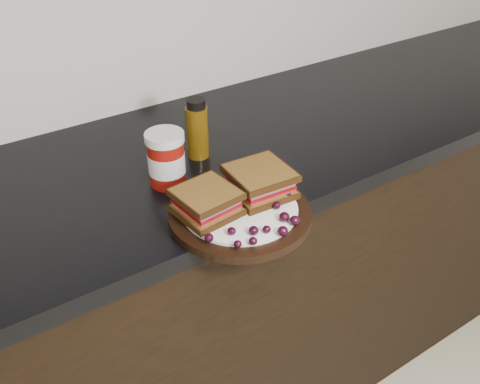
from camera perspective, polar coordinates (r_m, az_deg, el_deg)
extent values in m
cube|color=black|center=(1.48, -14.86, -15.60)|extent=(3.96, 0.58, 0.86)
cube|color=black|center=(1.18, -17.99, -1.19)|extent=(3.98, 0.60, 0.04)
cylinder|color=black|center=(1.05, 0.00, -2.32)|extent=(0.28, 0.28, 0.02)
ellipsoid|color=black|center=(0.95, -3.33, -4.89)|extent=(0.02, 0.02, 0.02)
ellipsoid|color=black|center=(0.97, -0.90, -4.19)|extent=(0.02, 0.02, 0.01)
ellipsoid|color=black|center=(0.94, -0.24, -5.56)|extent=(0.01, 0.01, 0.01)
ellipsoid|color=black|center=(0.94, 1.40, -5.24)|extent=(0.02, 0.02, 0.01)
ellipsoid|color=black|center=(0.97, 1.47, -4.13)|extent=(0.02, 0.02, 0.02)
ellipsoid|color=black|center=(0.97, 2.87, -3.99)|extent=(0.02, 0.02, 0.01)
ellipsoid|color=black|center=(0.97, 4.59, -4.17)|extent=(0.02, 0.02, 0.02)
ellipsoid|color=black|center=(0.99, 5.86, -3.05)|extent=(0.02, 0.02, 0.02)
ellipsoid|color=black|center=(1.00, 4.75, -2.66)|extent=(0.02, 0.02, 0.02)
ellipsoid|color=black|center=(1.03, 3.91, -1.43)|extent=(0.02, 0.02, 0.02)
ellipsoid|color=black|center=(1.06, 5.12, -0.47)|extent=(0.02, 0.02, 0.02)
ellipsoid|color=black|center=(1.07, 3.93, -0.11)|extent=(0.02, 0.02, 0.01)
ellipsoid|color=black|center=(1.07, 4.52, 0.04)|extent=(0.02, 0.02, 0.02)
ellipsoid|color=black|center=(1.10, 2.44, 1.06)|extent=(0.02, 0.02, 0.02)
ellipsoid|color=black|center=(1.10, 1.37, 1.02)|extent=(0.02, 0.02, 0.02)
ellipsoid|color=black|center=(1.04, -2.65, -1.00)|extent=(0.02, 0.02, 0.02)
ellipsoid|color=black|center=(1.04, -3.92, -1.27)|extent=(0.02, 0.02, 0.02)
ellipsoid|color=black|center=(1.03, -3.61, -1.47)|extent=(0.02, 0.02, 0.02)
ellipsoid|color=black|center=(0.99, -4.59, -3.05)|extent=(0.02, 0.02, 0.02)
ellipsoid|color=black|center=(0.99, -4.18, -2.93)|extent=(0.02, 0.02, 0.02)
ellipsoid|color=black|center=(1.03, -2.36, -1.26)|extent=(0.02, 0.02, 0.02)
ellipsoid|color=black|center=(1.02, -2.30, -1.94)|extent=(0.02, 0.02, 0.02)
ellipsoid|color=black|center=(1.01, -3.48, -2.29)|extent=(0.02, 0.02, 0.02)
cylinder|color=maroon|center=(1.13, -7.87, 3.53)|extent=(0.10, 0.10, 0.12)
cylinder|color=#513608|center=(1.22, -4.59, 6.77)|extent=(0.06, 0.06, 0.14)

